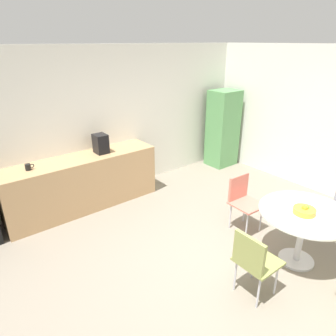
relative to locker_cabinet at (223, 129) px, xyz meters
The scene contains 10 objects.
ground_plane 3.70m from the locker_cabinet, 135.00° to the right, with size 6.00×6.00×0.00m, color gray.
wall_back 2.63m from the locker_cabinet, 169.99° to the left, with size 6.00×0.10×2.60m, color white.
counter_block 3.31m from the locker_cabinet, behind, with size 2.53×0.60×0.90m, color tan.
locker_cabinet is the anchor object (origin of this frame).
round_table 3.39m from the locker_cabinet, 120.54° to the right, with size 1.10×1.10×0.74m.
chair_olive 3.96m from the locker_cabinet, 132.83° to the right, with size 0.43×0.43×0.83m.
chair_coral 2.59m from the locker_cabinet, 130.84° to the right, with size 0.44×0.44×0.83m.
fruit_bowl 3.41m from the locker_cabinet, 121.31° to the right, with size 0.26×0.26×0.11m.
mug_white 4.08m from the locker_cabinet, behind, with size 0.13×0.08×0.09m.
coffee_maker 2.91m from the locker_cabinet, behind, with size 0.20×0.24×0.32m, color black.
Camera 1 is at (-2.42, -1.79, 2.65)m, focal length 32.11 mm.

